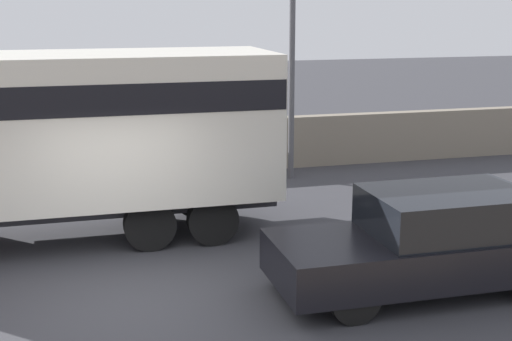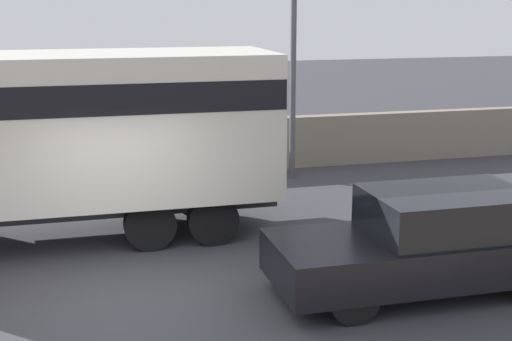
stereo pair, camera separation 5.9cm
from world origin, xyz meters
The scene contains 5 objects.
ground_plane centered at (0.00, 0.00, 0.00)m, with size 80.00×80.00×0.00m, color #38383D.
stone_wall_backdrop centered at (0.00, 7.54, 0.65)m, with size 60.00×0.35×1.30m.
street_lamp centered at (4.42, 6.41, 3.66)m, with size 0.56×0.28×6.24m.
box_truck centered at (-0.50, 3.06, 1.95)m, with size 7.19×2.46×3.29m.
car_hatchback centered at (4.27, -0.67, 0.75)m, with size 4.47×1.74×1.49m.
Camera 1 is at (-0.75, -9.47, 4.13)m, focal length 50.00 mm.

